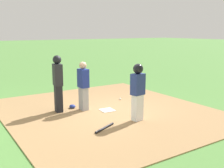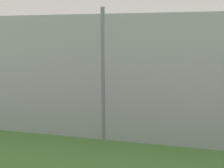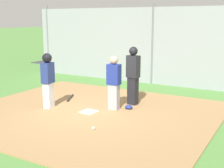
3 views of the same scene
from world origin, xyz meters
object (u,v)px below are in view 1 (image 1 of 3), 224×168
(catcher, at_px, (83,85))
(catcher_mask, at_px, (72,106))
(runner, at_px, (138,88))
(baseball_bat, at_px, (105,128))
(home_plate, at_px, (107,110))
(umpire, at_px, (58,82))
(baseball, at_px, (120,99))

(catcher, height_order, catcher_mask, catcher)
(runner, bearing_deg, baseball_bat, 86.40)
(home_plate, height_order, catcher_mask, catcher_mask)
(umpire, height_order, runner, umpire)
(catcher, bearing_deg, baseball_bat, -102.03)
(catcher, xyz_separation_m, baseball, (-0.41, 1.78, -0.81))
(runner, relative_size, catcher_mask, 7.05)
(catcher, xyz_separation_m, umpire, (-0.26, -0.78, 0.14))
(runner, height_order, baseball, runner)
(catcher, xyz_separation_m, baseball_bat, (1.92, -0.35, -0.81))
(umpire, bearing_deg, runner, -43.59)
(catcher_mask, bearing_deg, runner, 25.98)
(baseball_bat, relative_size, catcher_mask, 3.50)
(baseball_bat, bearing_deg, umpire, -103.50)
(catcher, bearing_deg, catcher_mask, 120.55)
(runner, relative_size, baseball, 22.85)
(catcher, bearing_deg, baseball, 11.47)
(home_plate, height_order, runner, runner)
(baseball, bearing_deg, umpire, -86.49)
(umpire, distance_m, catcher_mask, 1.08)
(umpire, xyz_separation_m, baseball, (-0.16, 2.56, -0.95))
(catcher, relative_size, catcher_mask, 6.77)
(baseball_bat, relative_size, baseball, 11.35)
(umpire, height_order, catcher_mask, umpire)
(runner, bearing_deg, catcher, 16.70)
(umpire, xyz_separation_m, baseball_bat, (2.18, 0.43, -0.96))
(home_plate, bearing_deg, catcher, -129.10)
(runner, bearing_deg, baseball, -30.59)
(umpire, height_order, baseball, umpire)
(home_plate, distance_m, baseball, 1.48)
(home_plate, distance_m, runner, 1.66)
(runner, height_order, catcher_mask, runner)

